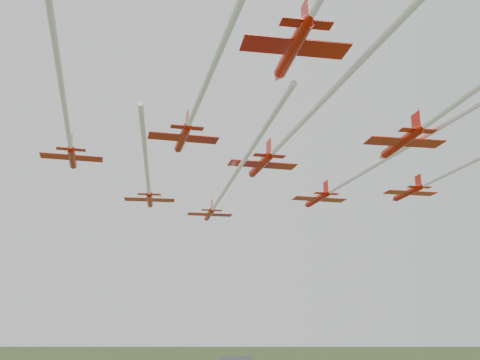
{
  "coord_description": "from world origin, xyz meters",
  "views": [
    {
      "loc": [
        0.35,
        -76.58,
        37.49
      ],
      "look_at": [
        0.8,
        4.1,
        59.57
      ],
      "focal_mm": 40.0,
      "sensor_mm": 36.0,
      "label": 1
    }
  ],
  "objects_px": {
    "jet_row3_mid": "(291,133)",
    "jet_row3_right": "(439,178)",
    "jet_row2_left": "(148,184)",
    "jet_row2_right": "(366,170)",
    "jet_row3_left": "(65,106)",
    "jet_row4_right": "(443,112)",
    "jet_row4_left": "(196,108)",
    "jet_lead": "(223,193)"
  },
  "relations": [
    {
      "from": "jet_row3_left",
      "to": "jet_row2_left",
      "type": "bearing_deg",
      "value": 66.3
    },
    {
      "from": "jet_row3_left",
      "to": "jet_row3_right",
      "type": "distance_m",
      "value": 50.82
    },
    {
      "from": "jet_row2_left",
      "to": "jet_row4_left",
      "type": "distance_m",
      "value": 29.5
    },
    {
      "from": "jet_row2_right",
      "to": "jet_row4_left",
      "type": "distance_m",
      "value": 33.47
    },
    {
      "from": "jet_row2_right",
      "to": "jet_row3_left",
      "type": "distance_m",
      "value": 42.63
    },
    {
      "from": "jet_lead",
      "to": "jet_row4_right",
      "type": "height_order",
      "value": "jet_lead"
    },
    {
      "from": "jet_lead",
      "to": "jet_row4_right",
      "type": "xyz_separation_m",
      "value": [
        23.26,
        -34.96,
        -0.17
      ]
    },
    {
      "from": "jet_row3_mid",
      "to": "jet_lead",
      "type": "bearing_deg",
      "value": 96.28
    },
    {
      "from": "jet_lead",
      "to": "jet_row3_right",
      "type": "xyz_separation_m",
      "value": [
        30.69,
        -13.17,
        -0.99
      ]
    },
    {
      "from": "jet_row4_left",
      "to": "jet_row3_right",
      "type": "bearing_deg",
      "value": 22.49
    },
    {
      "from": "jet_row3_right",
      "to": "jet_row2_right",
      "type": "bearing_deg",
      "value": 163.51
    },
    {
      "from": "jet_row4_left",
      "to": "jet_lead",
      "type": "bearing_deg",
      "value": 73.69
    },
    {
      "from": "jet_row3_left",
      "to": "jet_row3_right",
      "type": "relative_size",
      "value": 1.48
    },
    {
      "from": "jet_row3_left",
      "to": "jet_row4_left",
      "type": "height_order",
      "value": "jet_row3_left"
    },
    {
      "from": "jet_row3_mid",
      "to": "jet_row3_right",
      "type": "bearing_deg",
      "value": 14.64
    },
    {
      "from": "jet_row3_left",
      "to": "jet_row4_left",
      "type": "relative_size",
      "value": 1.5
    },
    {
      "from": "jet_row2_right",
      "to": "jet_row3_left",
      "type": "bearing_deg",
      "value": -161.42
    },
    {
      "from": "jet_row2_left",
      "to": "jet_row3_right",
      "type": "relative_size",
      "value": 1.08
    },
    {
      "from": "jet_row2_left",
      "to": "jet_row3_mid",
      "type": "xyz_separation_m",
      "value": [
        19.66,
        -16.01,
        2.11
      ]
    },
    {
      "from": "jet_lead",
      "to": "jet_row3_right",
      "type": "relative_size",
      "value": 1.54
    },
    {
      "from": "jet_row2_left",
      "to": "jet_row4_left",
      "type": "height_order",
      "value": "jet_row4_left"
    },
    {
      "from": "jet_row2_left",
      "to": "jet_row2_right",
      "type": "xyz_separation_m",
      "value": [
        31.69,
        -3.37,
        1.23
      ]
    },
    {
      "from": "jet_lead",
      "to": "jet_row2_right",
      "type": "relative_size",
      "value": 0.95
    },
    {
      "from": "jet_row4_left",
      "to": "jet_row3_left",
      "type": "bearing_deg",
      "value": 158.11
    },
    {
      "from": "jet_row2_right",
      "to": "jet_row3_left",
      "type": "height_order",
      "value": "jet_row2_right"
    },
    {
      "from": "jet_lead",
      "to": "jet_row4_left",
      "type": "relative_size",
      "value": 1.56
    },
    {
      "from": "jet_row3_mid",
      "to": "jet_row4_right",
      "type": "distance_m",
      "value": 17.75
    },
    {
      "from": "jet_row2_left",
      "to": "jet_row4_left",
      "type": "bearing_deg",
      "value": -79.72
    },
    {
      "from": "jet_row3_left",
      "to": "jet_row4_right",
      "type": "distance_m",
      "value": 38.51
    },
    {
      "from": "jet_row3_mid",
      "to": "jet_row3_right",
      "type": "distance_m",
      "value": 24.88
    },
    {
      "from": "jet_lead",
      "to": "jet_row3_mid",
      "type": "height_order",
      "value": "jet_row3_mid"
    },
    {
      "from": "jet_row2_left",
      "to": "jet_row3_right",
      "type": "height_order",
      "value": "jet_row2_left"
    },
    {
      "from": "jet_row2_right",
      "to": "jet_row4_left",
      "type": "xyz_separation_m",
      "value": [
        -22.58,
        -24.69,
        -0.93
      ]
    },
    {
      "from": "jet_row3_right",
      "to": "jet_row3_left",
      "type": "bearing_deg",
      "value": -165.21
    },
    {
      "from": "jet_row3_right",
      "to": "jet_row4_left",
      "type": "relative_size",
      "value": 1.02
    },
    {
      "from": "jet_row3_mid",
      "to": "jet_row3_right",
      "type": "relative_size",
      "value": 1.35
    },
    {
      "from": "jet_row3_mid",
      "to": "jet_row3_right",
      "type": "height_order",
      "value": "jet_row3_mid"
    },
    {
      "from": "jet_row3_mid",
      "to": "jet_row4_left",
      "type": "distance_m",
      "value": 16.11
    },
    {
      "from": "jet_row2_left",
      "to": "jet_lead",
      "type": "bearing_deg",
      "value": 31.22
    },
    {
      "from": "jet_row3_right",
      "to": "jet_row4_right",
      "type": "xyz_separation_m",
      "value": [
        -7.43,
        -21.79,
        0.83
      ]
    },
    {
      "from": "jet_lead",
      "to": "jet_row3_mid",
      "type": "xyz_separation_m",
      "value": [
        8.8,
        -24.77,
        1.29
      ]
    },
    {
      "from": "jet_row3_left",
      "to": "jet_row3_mid",
      "type": "xyz_separation_m",
      "value": [
        24.04,
        10.08,
        0.83
      ]
    }
  ]
}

